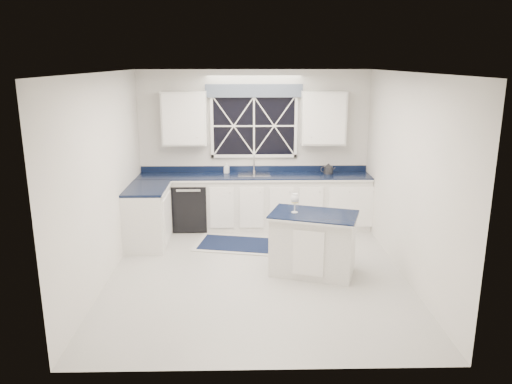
{
  "coord_description": "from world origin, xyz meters",
  "views": [
    {
      "loc": [
        -0.15,
        -6.39,
        2.85
      ],
      "look_at": [
        -0.0,
        0.4,
        1.05
      ],
      "focal_mm": 35.0,
      "sensor_mm": 36.0,
      "label": 1
    }
  ],
  "objects_px": {
    "dishwasher": "(191,205)",
    "island": "(313,243)",
    "faucet": "(254,164)",
    "wine_glass": "(295,200)",
    "kettle": "(328,169)",
    "soap_bottle": "(227,168)"
  },
  "relations": [
    {
      "from": "faucet",
      "to": "wine_glass",
      "type": "relative_size",
      "value": 1.14
    },
    {
      "from": "soap_bottle",
      "to": "faucet",
      "type": "bearing_deg",
      "value": 2.86
    },
    {
      "from": "island",
      "to": "wine_glass",
      "type": "height_order",
      "value": "wine_glass"
    },
    {
      "from": "dishwasher",
      "to": "island",
      "type": "xyz_separation_m",
      "value": [
        1.87,
        -1.96,
        0.02
      ]
    },
    {
      "from": "kettle",
      "to": "soap_bottle",
      "type": "distance_m",
      "value": 1.77
    },
    {
      "from": "dishwasher",
      "to": "wine_glass",
      "type": "relative_size",
      "value": 3.11
    },
    {
      "from": "island",
      "to": "soap_bottle",
      "type": "relative_size",
      "value": 7.53
    },
    {
      "from": "faucet",
      "to": "island",
      "type": "bearing_deg",
      "value": -70.47
    },
    {
      "from": "faucet",
      "to": "soap_bottle",
      "type": "relative_size",
      "value": 1.75
    },
    {
      "from": "island",
      "to": "kettle",
      "type": "relative_size",
      "value": 5.02
    },
    {
      "from": "kettle",
      "to": "wine_glass",
      "type": "height_order",
      "value": "kettle"
    },
    {
      "from": "dishwasher",
      "to": "soap_bottle",
      "type": "relative_size",
      "value": 4.75
    },
    {
      "from": "faucet",
      "to": "wine_glass",
      "type": "height_order",
      "value": "faucet"
    },
    {
      "from": "dishwasher",
      "to": "island",
      "type": "bearing_deg",
      "value": -46.48
    },
    {
      "from": "dishwasher",
      "to": "kettle",
      "type": "height_order",
      "value": "kettle"
    },
    {
      "from": "dishwasher",
      "to": "soap_bottle",
      "type": "xyz_separation_m",
      "value": [
        0.62,
        0.17,
        0.62
      ]
    },
    {
      "from": "island",
      "to": "kettle",
      "type": "bearing_deg",
      "value": 93.88
    },
    {
      "from": "island",
      "to": "wine_glass",
      "type": "xyz_separation_m",
      "value": [
        -0.25,
        0.06,
        0.61
      ]
    },
    {
      "from": "dishwasher",
      "to": "wine_glass",
      "type": "xyz_separation_m",
      "value": [
        1.61,
        -1.91,
        0.63
      ]
    },
    {
      "from": "kettle",
      "to": "wine_glass",
      "type": "distance_m",
      "value": 2.13
    },
    {
      "from": "dishwasher",
      "to": "faucet",
      "type": "bearing_deg",
      "value": 10.02
    },
    {
      "from": "kettle",
      "to": "soap_bottle",
      "type": "xyz_separation_m",
      "value": [
        -1.76,
        0.09,
        0.0
      ]
    }
  ]
}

